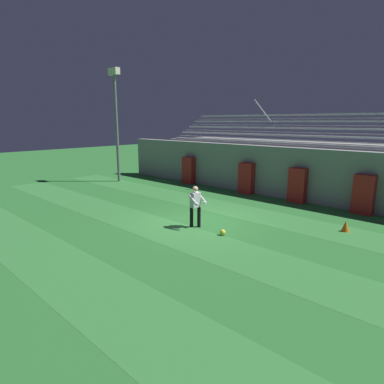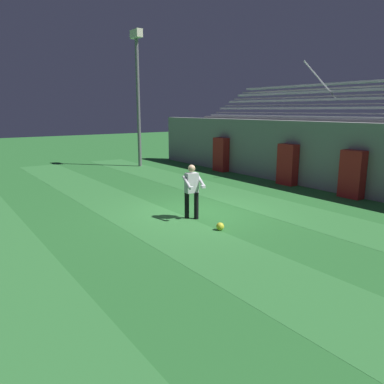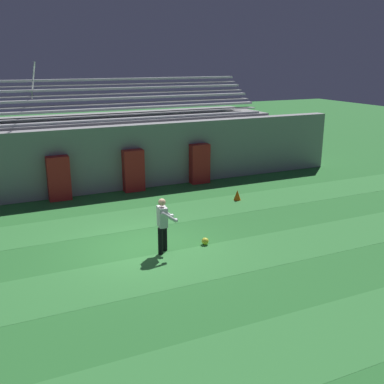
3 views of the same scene
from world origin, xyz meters
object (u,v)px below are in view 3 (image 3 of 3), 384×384
traffic_cone (237,195)px  padding_pillar_far_right (200,164)px  padding_pillar_gate_left (59,178)px  soccer_ball (205,241)px  goalkeeper (163,222)px  padding_pillar_gate_right (134,171)px

traffic_cone → padding_pillar_far_right: bearing=94.9°
padding_pillar_gate_left → soccer_ball: (3.33, -6.57, -0.79)m
soccer_ball → goalkeeper: bearing=179.7°
padding_pillar_gate_right → padding_pillar_far_right: 3.15m
padding_pillar_gate_right → padding_pillar_far_right: size_ratio=1.00×
padding_pillar_gate_right → soccer_ball: size_ratio=8.21×
padding_pillar_gate_left → goalkeeper: size_ratio=1.08×
padding_pillar_far_right → soccer_ball: 7.25m
padding_pillar_far_right → soccer_ball: padding_pillar_far_right is taller
soccer_ball → traffic_cone: 4.78m
padding_pillar_gate_right → traffic_cone: 4.61m
padding_pillar_gate_right → goalkeeper: (-1.17, -6.56, 0.05)m
padding_pillar_gate_left → padding_pillar_gate_right: same height
padding_pillar_gate_left → padding_pillar_far_right: same height
padding_pillar_far_right → traffic_cone: size_ratio=4.30×
padding_pillar_gate_right → traffic_cone: size_ratio=4.30×
soccer_ball → traffic_cone: size_ratio=0.52×
soccer_ball → traffic_cone: (3.20, 3.55, 0.10)m
goalkeeper → padding_pillar_far_right: bearing=56.6°
padding_pillar_gate_left → padding_pillar_gate_right: 3.13m
padding_pillar_gate_left → traffic_cone: padding_pillar_gate_left is taller
padding_pillar_gate_left → padding_pillar_gate_right: size_ratio=1.00×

